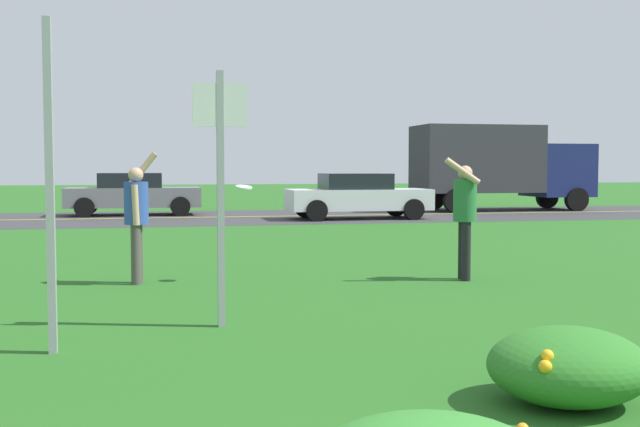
{
  "coord_description": "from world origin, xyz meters",
  "views": [
    {
      "loc": [
        -1.95,
        -1.14,
        1.66
      ],
      "look_at": [
        0.16,
        8.42,
        1.07
      ],
      "focal_mm": 43.55,
      "sensor_mm": 36.0,
      "label": 1
    }
  ],
  "objects_px": {
    "sign_post_near_path": "(50,187)",
    "person_thrower_blue_shirt": "(137,214)",
    "car_white_center_right": "(357,196)",
    "box_truck_navy": "(499,163)",
    "sign_post_by_roadside": "(220,173)",
    "frisbee_white": "(244,187)",
    "person_catcher_green_shirt": "(465,211)",
    "car_gray_center_left": "(133,194)"
  },
  "relations": [
    {
      "from": "sign_post_near_path",
      "to": "person_thrower_blue_shirt",
      "type": "height_order",
      "value": "sign_post_near_path"
    },
    {
      "from": "sign_post_near_path",
      "to": "car_white_center_right",
      "type": "relative_size",
      "value": 0.66
    },
    {
      "from": "car_white_center_right",
      "to": "box_truck_navy",
      "type": "distance_m",
      "value": 7.42
    },
    {
      "from": "sign_post_by_roadside",
      "to": "frisbee_white",
      "type": "height_order",
      "value": "sign_post_by_roadside"
    },
    {
      "from": "car_white_center_right",
      "to": "box_truck_navy",
      "type": "relative_size",
      "value": 0.67
    },
    {
      "from": "sign_post_near_path",
      "to": "frisbee_white",
      "type": "bearing_deg",
      "value": 60.8
    },
    {
      "from": "sign_post_near_path",
      "to": "frisbee_white",
      "type": "distance_m",
      "value": 4.49
    },
    {
      "from": "person_catcher_green_shirt",
      "to": "frisbee_white",
      "type": "height_order",
      "value": "person_catcher_green_shirt"
    },
    {
      "from": "car_gray_center_left",
      "to": "car_white_center_right",
      "type": "xyz_separation_m",
      "value": [
        7.04,
        -3.45,
        0.0
      ]
    },
    {
      "from": "person_thrower_blue_shirt",
      "to": "box_truck_navy",
      "type": "distance_m",
      "value": 20.77
    },
    {
      "from": "frisbee_white",
      "to": "car_gray_center_left",
      "type": "distance_m",
      "value": 16.31
    },
    {
      "from": "sign_post_near_path",
      "to": "car_white_center_right",
      "type": "distance_m",
      "value": 18.23
    },
    {
      "from": "person_thrower_blue_shirt",
      "to": "car_gray_center_left",
      "type": "relative_size",
      "value": 0.42
    },
    {
      "from": "sign_post_near_path",
      "to": "box_truck_navy",
      "type": "height_order",
      "value": "box_truck_navy"
    },
    {
      "from": "sign_post_near_path",
      "to": "box_truck_navy",
      "type": "xyz_separation_m",
      "value": [
        13.85,
        20.11,
        0.32
      ]
    },
    {
      "from": "car_gray_center_left",
      "to": "person_thrower_blue_shirt",
      "type": "bearing_deg",
      "value": -88.7
    },
    {
      "from": "person_thrower_blue_shirt",
      "to": "frisbee_white",
      "type": "bearing_deg",
      "value": -5.83
    },
    {
      "from": "person_thrower_blue_shirt",
      "to": "sign_post_by_roadside",
      "type": "bearing_deg",
      "value": -74.59
    },
    {
      "from": "person_thrower_blue_shirt",
      "to": "car_gray_center_left",
      "type": "xyz_separation_m",
      "value": [
        -0.36,
        16.04,
        -0.26
      ]
    },
    {
      "from": "frisbee_white",
      "to": "car_gray_center_left",
      "type": "height_order",
      "value": "car_gray_center_left"
    },
    {
      "from": "sign_post_near_path",
      "to": "box_truck_navy",
      "type": "bearing_deg",
      "value": 55.45
    },
    {
      "from": "car_gray_center_left",
      "to": "car_white_center_right",
      "type": "bearing_deg",
      "value": -26.08
    },
    {
      "from": "sign_post_near_path",
      "to": "person_thrower_blue_shirt",
      "type": "distance_m",
      "value": 4.16
    },
    {
      "from": "box_truck_navy",
      "to": "sign_post_by_roadside",
      "type": "bearing_deg",
      "value": -122.47
    },
    {
      "from": "frisbee_white",
      "to": "car_white_center_right",
      "type": "height_order",
      "value": "car_white_center_right"
    },
    {
      "from": "sign_post_by_roadside",
      "to": "car_gray_center_left",
      "type": "distance_m",
      "value": 19.35
    },
    {
      "from": "sign_post_near_path",
      "to": "person_catcher_green_shirt",
      "type": "relative_size",
      "value": 1.65
    },
    {
      "from": "frisbee_white",
      "to": "sign_post_near_path",
      "type": "bearing_deg",
      "value": -119.2
    },
    {
      "from": "sign_post_near_path",
      "to": "car_white_center_right",
      "type": "height_order",
      "value": "sign_post_near_path"
    },
    {
      "from": "person_thrower_blue_shirt",
      "to": "car_white_center_right",
      "type": "height_order",
      "value": "person_thrower_blue_shirt"
    },
    {
      "from": "person_catcher_green_shirt",
      "to": "car_white_center_right",
      "type": "bearing_deg",
      "value": 81.45
    },
    {
      "from": "frisbee_white",
      "to": "car_gray_center_left",
      "type": "relative_size",
      "value": 0.05
    },
    {
      "from": "car_gray_center_left",
      "to": "box_truck_navy",
      "type": "distance_m",
      "value": 13.57
    },
    {
      "from": "frisbee_white",
      "to": "box_truck_navy",
      "type": "relative_size",
      "value": 0.04
    },
    {
      "from": "person_catcher_green_shirt",
      "to": "car_white_center_right",
      "type": "distance_m",
      "value": 13.41
    },
    {
      "from": "frisbee_white",
      "to": "car_gray_center_left",
      "type": "xyz_separation_m",
      "value": [
        -1.87,
        16.19,
        -0.63
      ]
    },
    {
      "from": "sign_post_by_roadside",
      "to": "car_gray_center_left",
      "type": "height_order",
      "value": "sign_post_by_roadside"
    },
    {
      "from": "person_thrower_blue_shirt",
      "to": "car_gray_center_left",
      "type": "bearing_deg",
      "value": 91.3
    },
    {
      "from": "car_gray_center_left",
      "to": "box_truck_navy",
      "type": "bearing_deg",
      "value": -0.0
    },
    {
      "from": "person_catcher_green_shirt",
      "to": "car_gray_center_left",
      "type": "xyz_separation_m",
      "value": [
        -5.05,
        16.71,
        -0.27
      ]
    },
    {
      "from": "sign_post_near_path",
      "to": "person_thrower_blue_shirt",
      "type": "xyz_separation_m",
      "value": [
        0.68,
        4.07,
        -0.49
      ]
    },
    {
      "from": "person_catcher_green_shirt",
      "to": "car_gray_center_left",
      "type": "bearing_deg",
      "value": 106.81
    }
  ]
}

